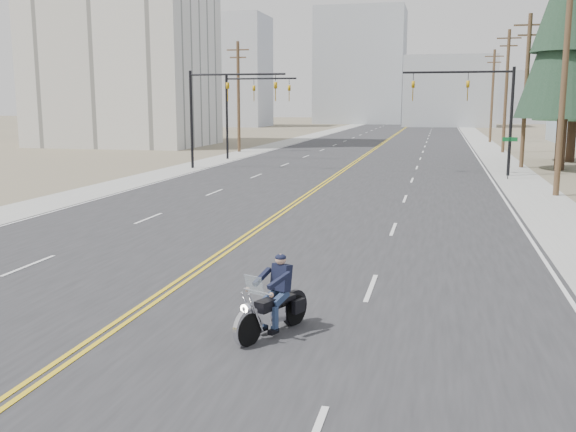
# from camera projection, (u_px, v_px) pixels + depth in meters

# --- Properties ---
(ground_plane) EXTENTS (400.00, 400.00, 0.00)m
(ground_plane) POSITION_uv_depth(u_px,v_px,m) (119.00, 325.00, 13.80)
(ground_plane) COLOR #776D56
(ground_plane) RESTS_ON ground
(road) EXTENTS (20.00, 200.00, 0.01)m
(road) POSITION_uv_depth(u_px,v_px,m) (386.00, 141.00, 80.89)
(road) COLOR #303033
(road) RESTS_ON ground
(sidewalk_left) EXTENTS (3.00, 200.00, 0.01)m
(sidewalk_left) POSITION_uv_depth(u_px,v_px,m) (298.00, 140.00, 83.49)
(sidewalk_left) COLOR #A5A5A0
(sidewalk_left) RESTS_ON ground
(sidewalk_right) EXTENTS (3.00, 200.00, 0.01)m
(sidewalk_right) POSITION_uv_depth(u_px,v_px,m) (481.00, 142.00, 78.29)
(sidewalk_right) COLOR #A5A5A0
(sidewalk_right) RESTS_ON ground
(traffic_mast_left) EXTENTS (7.10, 0.26, 7.00)m
(traffic_mast_left) POSITION_uv_depth(u_px,v_px,m) (218.00, 100.00, 45.65)
(traffic_mast_left) COLOR black
(traffic_mast_left) RESTS_ON ground
(traffic_mast_right) EXTENTS (7.10, 0.26, 7.00)m
(traffic_mast_right) POSITION_uv_depth(u_px,v_px,m) (480.00, 100.00, 41.58)
(traffic_mast_right) COLOR black
(traffic_mast_right) RESTS_ON ground
(traffic_mast_far) EXTENTS (6.10, 0.26, 7.00)m
(traffic_mast_far) POSITION_uv_depth(u_px,v_px,m) (246.00, 101.00, 53.40)
(traffic_mast_far) COLOR black
(traffic_mast_far) RESTS_ON ground
(street_sign) EXTENTS (0.90, 0.06, 2.62)m
(street_sign) POSITION_uv_depth(u_px,v_px,m) (509.00, 151.00, 39.80)
(street_sign) COLOR black
(street_sign) RESTS_ON ground
(utility_pole_b) EXTENTS (2.20, 0.30, 11.50)m
(utility_pole_b) POSITION_uv_depth(u_px,v_px,m) (564.00, 77.00, 31.98)
(utility_pole_b) COLOR brown
(utility_pole_b) RESTS_ON ground
(utility_pole_c) EXTENTS (2.20, 0.30, 11.00)m
(utility_pole_c) POSITION_uv_depth(u_px,v_px,m) (526.00, 89.00, 46.40)
(utility_pole_c) COLOR brown
(utility_pole_c) RESTS_ON ground
(utility_pole_d) EXTENTS (2.20, 0.30, 11.50)m
(utility_pole_d) POSITION_uv_depth(u_px,v_px,m) (506.00, 89.00, 60.73)
(utility_pole_d) COLOR brown
(utility_pole_d) RESTS_ON ground
(utility_pole_e) EXTENTS (2.20, 0.30, 11.00)m
(utility_pole_e) POSITION_uv_depth(u_px,v_px,m) (492.00, 94.00, 77.07)
(utility_pole_e) COLOR brown
(utility_pole_e) RESTS_ON ground
(utility_pole_left) EXTENTS (2.20, 0.30, 10.50)m
(utility_pole_left) POSITION_uv_depth(u_px,v_px,m) (238.00, 95.00, 61.68)
(utility_pole_left) COLOR brown
(utility_pole_left) RESTS_ON ground
(apartment_block) EXTENTS (18.00, 14.00, 30.00)m
(apartment_block) POSITION_uv_depth(u_px,v_px,m) (122.00, 8.00, 70.25)
(apartment_block) COLOR silver
(apartment_block) RESTS_ON ground
(haze_bldg_a) EXTENTS (14.00, 12.00, 22.00)m
(haze_bldg_a) POSITION_uv_depth(u_px,v_px,m) (233.00, 72.00, 130.03)
(haze_bldg_a) COLOR #B7BCC6
(haze_bldg_a) RESTS_ON ground
(haze_bldg_b) EXTENTS (18.00, 14.00, 14.00)m
(haze_bldg_b) POSITION_uv_depth(u_px,v_px,m) (449.00, 92.00, 130.58)
(haze_bldg_b) COLOR #ADB2B7
(haze_bldg_b) RESTS_ON ground
(haze_bldg_d) EXTENTS (20.00, 15.00, 26.00)m
(haze_bldg_d) POSITION_uv_depth(u_px,v_px,m) (361.00, 67.00, 148.44)
(haze_bldg_d) COLOR #ADB2B7
(haze_bldg_d) RESTS_ON ground
(haze_bldg_e) EXTENTS (14.00, 14.00, 12.00)m
(haze_bldg_e) POSITION_uv_depth(u_px,v_px,m) (522.00, 97.00, 150.86)
(haze_bldg_e) COLOR #B7BCC6
(haze_bldg_e) RESTS_ON ground
(haze_bldg_f) EXTENTS (12.00, 12.00, 16.00)m
(haze_bldg_f) POSITION_uv_depth(u_px,v_px,m) (191.00, 89.00, 148.32)
(haze_bldg_f) COLOR #ADB2B7
(haze_bldg_f) RESTS_ON ground
(motorcyclist) EXTENTS (1.70, 2.31, 1.66)m
(motorcyclist) POSITION_uv_depth(u_px,v_px,m) (272.00, 296.00, 13.07)
(motorcyclist) COLOR black
(motorcyclist) RESTS_ON ground
(conifer_tall) EXTENTS (6.62, 6.62, 18.38)m
(conifer_tall) POSITION_uv_depth(u_px,v_px,m) (570.00, 16.00, 43.82)
(conifer_tall) COLOR #382619
(conifer_tall) RESTS_ON ground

